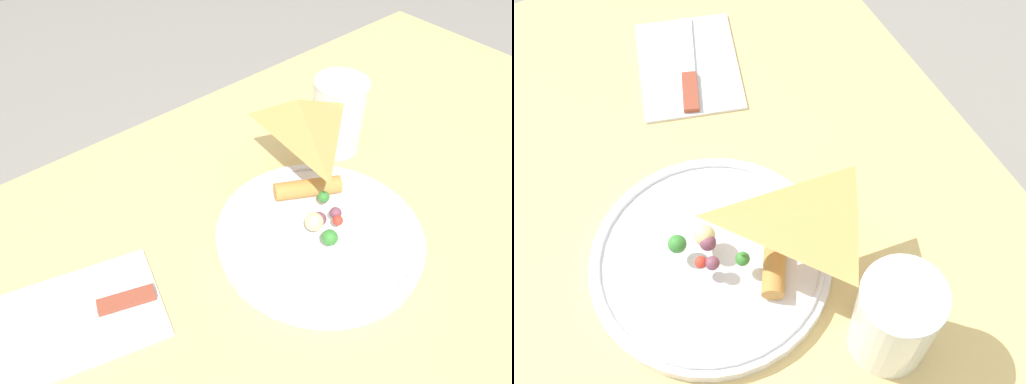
% 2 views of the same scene
% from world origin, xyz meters
% --- Properties ---
extents(dining_table, '(1.15, 0.73, 0.75)m').
position_xyz_m(dining_table, '(0.00, 0.00, 0.64)').
color(dining_table, '#DBB770').
rests_on(dining_table, ground_plane).
extents(plate_pizza, '(0.26, 0.26, 0.05)m').
position_xyz_m(plate_pizza, '(0.06, 0.00, 0.76)').
color(plate_pizza, white).
rests_on(plate_pizza, dining_table).
extents(milk_glass, '(0.08, 0.08, 0.11)m').
position_xyz_m(milk_glass, '(-0.10, -0.12, 0.80)').
color(milk_glass, white).
rests_on(milk_glass, dining_table).
extents(napkin_folded, '(0.21, 0.17, 0.00)m').
position_xyz_m(napkin_folded, '(0.35, -0.09, 0.75)').
color(napkin_folded, silver).
rests_on(napkin_folded, dining_table).
extents(butter_knife, '(0.17, 0.08, 0.01)m').
position_xyz_m(butter_knife, '(0.34, -0.09, 0.76)').
color(butter_knife, '#99422D').
rests_on(butter_knife, napkin_folded).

